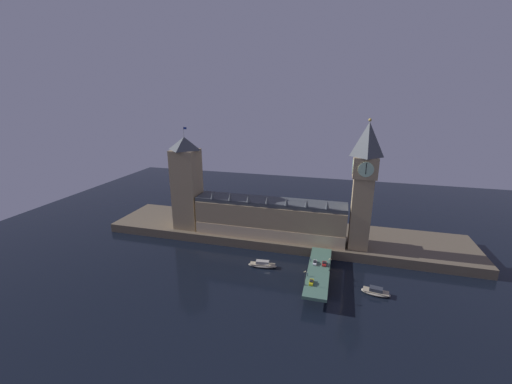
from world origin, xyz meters
The scene contains 16 objects.
ground_plane centered at (0.00, 0.00, 0.00)m, with size 400.00×400.00×0.00m, color black.
embankment centered at (0.00, 39.00, 2.68)m, with size 220.00×42.00×5.35m.
parliament_hall centered at (-5.66, 28.48, 16.54)m, with size 87.97×16.33×26.86m.
clock_tower centered at (44.85, 26.61, 42.33)m, with size 12.56×12.67×69.82m.
victoria_tower centered at (-58.54, 28.99, 34.08)m, with size 15.28×15.28×63.19m.
bridge centered at (26.17, -5.00, 4.14)m, with size 10.30×46.00×6.24m.
car_northbound_lead centered at (23.90, 0.22, 6.86)m, with size 1.90×4.72×1.33m.
car_northbound_trail centered at (23.90, -17.67, 6.93)m, with size 1.88×4.52×1.49m.
car_southbound_trail centered at (28.43, 0.27, 6.87)m, with size 2.10×4.28×1.35m.
pedestrian_near_rail centered at (21.64, -12.07, 7.20)m, with size 0.38×0.38×1.80m.
pedestrian_mid_walk centered at (30.70, -0.94, 7.10)m, with size 0.38×0.38×1.64m.
pedestrian_far_rail centered at (21.64, 2.02, 7.14)m, with size 0.38×0.38×1.71m.
street_lamp_near centered at (21.24, -19.72, 10.65)m, with size 1.34×0.60×7.06m.
street_lamp_mid centered at (31.10, -5.00, 10.49)m, with size 1.34×0.60×6.79m.
boat_upstream centered at (-2.92, 0.69, 1.29)m, with size 15.27×5.71×3.54m.
boat_downstream centered at (52.08, -8.91, 1.21)m, with size 13.14×6.78×3.32m.
Camera 1 is at (32.03, -140.61, 85.10)m, focal length 22.00 mm.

